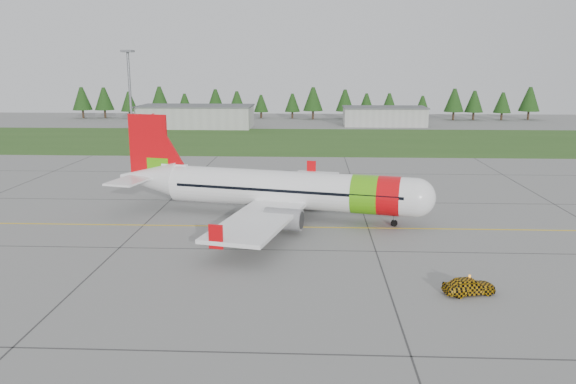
{
  "coord_description": "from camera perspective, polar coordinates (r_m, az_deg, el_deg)",
  "views": [
    {
      "loc": [
        3.86,
        -51.58,
        17.37
      ],
      "look_at": [
        1.15,
        8.67,
        3.82
      ],
      "focal_mm": 35.0,
      "sensor_mm": 36.0,
      "label": 1
    }
  ],
  "objects": [
    {
      "name": "floodlight_mast",
      "position": [
        115.54,
        -15.69,
        8.54
      ],
      "size": [
        0.5,
        0.5,
        20.0
      ],
      "primitive_type": "cylinder",
      "color": "slate",
      "rests_on": "ground"
    },
    {
      "name": "hangar_west",
      "position": [
        165.72,
        -9.3,
        7.53
      ],
      "size": [
        32.0,
        14.0,
        6.0
      ],
      "primitive_type": "cube",
      "color": "#A8A8A3",
      "rests_on": "ground"
    },
    {
      "name": "taxi_guideline",
      "position": [
        62.18,
        -1.09,
        -3.55
      ],
      "size": [
        120.0,
        0.25,
        0.02
      ],
      "primitive_type": "cube",
      "color": "gold",
      "rests_on": "ground"
    },
    {
      "name": "grass_strip",
      "position": [
        134.76,
        0.92,
        5.26
      ],
      "size": [
        320.0,
        50.0,
        0.03
      ],
      "primitive_type": "cube",
      "color": "#30561E",
      "rests_on": "ground"
    },
    {
      "name": "follow_me_car",
      "position": [
        45.95,
        18.02,
        -7.48
      ],
      "size": [
        1.74,
        1.93,
        4.08
      ],
      "primitive_type": "imported",
      "rotation": [
        0.0,
        0.0,
        1.81
      ],
      "color": "#DBA10C",
      "rests_on": "ground"
    },
    {
      "name": "treeline",
      "position": [
        190.03,
        1.43,
        8.93
      ],
      "size": [
        160.0,
        8.0,
        10.0
      ],
      "primitive_type": null,
      "color": "#1C3F14",
      "rests_on": "ground"
    },
    {
      "name": "ground",
      "position": [
        54.57,
        -1.62,
        -5.9
      ],
      "size": [
        320.0,
        320.0,
        0.0
      ],
      "primitive_type": "plane",
      "color": "gray",
      "rests_on": "ground"
    },
    {
      "name": "hangar_east",
      "position": [
        171.53,
        9.74,
        7.54
      ],
      "size": [
        24.0,
        12.0,
        5.2
      ],
      "primitive_type": "cube",
      "color": "#A8A8A3",
      "rests_on": "ground"
    },
    {
      "name": "aircraft",
      "position": [
        65.1,
        -0.68,
        0.24
      ],
      "size": [
        38.03,
        35.72,
        11.69
      ],
      "rotation": [
        0.0,
        0.0,
        -0.24
      ],
      "color": "white",
      "rests_on": "ground"
    },
    {
      "name": "service_van",
      "position": [
        117.1,
        -14.77,
        4.84
      ],
      "size": [
        1.9,
        1.84,
        4.54
      ],
      "primitive_type": "imported",
      "rotation": [
        0.0,
        0.0,
        0.25
      ],
      "color": "silver",
      "rests_on": "ground"
    }
  ]
}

